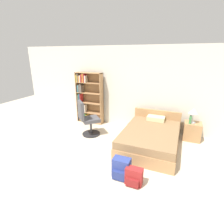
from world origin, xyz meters
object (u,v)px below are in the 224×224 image
bed (151,137)px  table_lamp (194,112)px  water_bottle (190,120)px  office_chair (88,120)px  backpack_red (134,177)px  backpack_blue (121,168)px  nightstand (192,131)px  bookshelf (87,98)px

bed → table_lamp: table_lamp is taller
water_bottle → bed: bearing=-142.6°
office_chair → water_bottle: office_chair is taller
bed → backpack_red: size_ratio=5.86×
backpack_blue → table_lamp: bearing=60.9°
office_chair → water_bottle: bearing=15.6°
nightstand → office_chair: bearing=-163.0°
bed → table_lamp: 1.40m
table_lamp → backpack_red: (-0.98, -2.41, -0.68)m
bed → backpack_blue: (-0.30, -1.48, -0.06)m
office_chair → table_lamp: size_ratio=2.54×
nightstand → table_lamp: (-0.04, 0.01, 0.58)m
bed → water_bottle: size_ratio=7.98×
bookshelf → table_lamp: bookshelf is taller
bookshelf → water_bottle: bearing=-3.5°
bookshelf → nightstand: bearing=-1.7°
bed → backpack_red: bearing=-90.3°
bookshelf → table_lamp: size_ratio=4.16×
water_bottle → backpack_red: water_bottle is taller
backpack_red → nightstand: bearing=66.9°
backpack_red → backpack_blue: (-0.29, 0.12, 0.03)m
nightstand → water_bottle: size_ratio=2.04×
office_chair → backpack_blue: 2.13m
office_chair → table_lamp: bearing=17.4°
bed → office_chair: office_chair is taller
bed → table_lamp: bearing=39.7°
bookshelf → water_bottle: (3.38, -0.21, -0.24)m
office_chair → backpack_blue: office_chair is taller
bed → backpack_red: (-0.01, -1.60, -0.09)m
table_lamp → backpack_blue: table_lamp is taller
office_chair → nightstand: size_ratio=2.10×
office_chair → table_lamp: 3.00m
bookshelf → nightstand: (3.48, -0.10, -0.61)m
nightstand → table_lamp: 0.58m
bookshelf → office_chair: 1.21m
backpack_red → backpack_blue: bearing=158.3°
office_chair → nightstand: bearing=17.0°
office_chair → nightstand: (2.88, 0.88, -0.24)m
backpack_red → backpack_blue: backpack_blue is taller
bookshelf → table_lamp: 3.44m
bookshelf → backpack_red: size_ratio=5.15×
bed → water_bottle: bearing=37.4°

